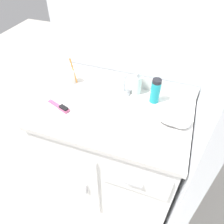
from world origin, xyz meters
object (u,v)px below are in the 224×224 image
(shaving_cream_can, at_px, (155,91))
(hairbrush, at_px, (61,107))
(toothbrush_cup, at_px, (71,76))
(soap_dispenser, at_px, (137,84))
(hand_towel, at_px, (175,117))

(shaving_cream_can, distance_m, hairbrush, 0.58)
(toothbrush_cup, relative_size, soap_dispenser, 1.26)
(toothbrush_cup, relative_size, hand_towel, 0.99)
(hand_towel, bearing_deg, soap_dispenser, 143.96)
(soap_dispenser, relative_size, shaving_cream_can, 0.98)
(hairbrush, relative_size, hand_towel, 0.85)
(toothbrush_cup, distance_m, soap_dispenser, 0.46)
(shaving_cream_can, bearing_deg, soap_dispenser, 159.24)
(soap_dispenser, height_order, hand_towel, soap_dispenser)
(hairbrush, xyz_separation_m, hand_towel, (0.65, 0.11, 0.03))
(shaving_cream_can, xyz_separation_m, hand_towel, (0.14, -0.15, -0.04))
(toothbrush_cup, height_order, soap_dispenser, toothbrush_cup)
(soap_dispenser, relative_size, hand_towel, 0.79)
(toothbrush_cup, bearing_deg, soap_dispenser, 4.48)
(hand_towel, bearing_deg, shaving_cream_can, 133.75)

